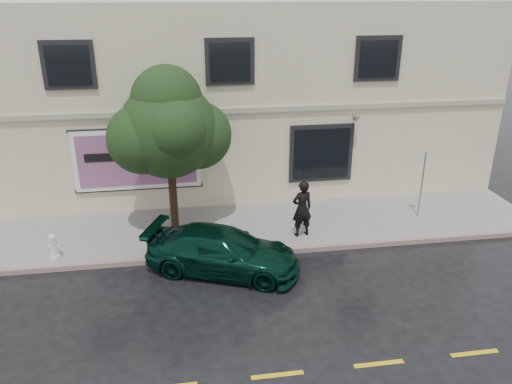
{
  "coord_description": "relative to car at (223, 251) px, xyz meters",
  "views": [
    {
      "loc": [
        -1.67,
        -11.42,
        7.43
      ],
      "look_at": [
        0.43,
        2.2,
        1.75
      ],
      "focal_mm": 35.0,
      "sensor_mm": 36.0,
      "label": 1
    }
  ],
  "objects": [
    {
      "name": "sign_pole",
      "position": [
        6.9,
        2.3,
        0.93
      ],
      "size": [
        0.28,
        0.09,
        2.31
      ],
      "rotation": [
        0.0,
        0.0,
        -0.27
      ],
      "color": "gray",
      "rests_on": "sidewalk"
    },
    {
      "name": "ground",
      "position": [
        0.72,
        -0.77,
        -0.63
      ],
      "size": [
        90.0,
        90.0,
        0.0
      ],
      "primitive_type": "plane",
      "color": "black",
      "rests_on": "ground"
    },
    {
      "name": "billboard",
      "position": [
        -2.48,
        4.15,
        1.43
      ],
      "size": [
        4.3,
        0.16,
        2.2
      ],
      "color": "white",
      "rests_on": "ground"
    },
    {
      "name": "street_tree",
      "position": [
        -1.33,
        2.64,
        2.81
      ],
      "size": [
        2.95,
        2.95,
        4.77
      ],
      "color": "black",
      "rests_on": "sidewalk"
    },
    {
      "name": "road_marking",
      "position": [
        0.72,
        -4.27,
        -0.62
      ],
      "size": [
        19.0,
        0.12,
        0.01
      ],
      "primitive_type": "cube",
      "color": "gold",
      "rests_on": "ground"
    },
    {
      "name": "umbrella",
      "position": [
        2.61,
        1.52,
        1.68
      ],
      "size": [
        1.18,
        1.18,
        0.66
      ],
      "primitive_type": "imported",
      "rotation": [
        0.0,
        0.0,
        -0.42
      ],
      "color": "black",
      "rests_on": "pedestrian"
    },
    {
      "name": "car",
      "position": [
        0.0,
        0.0,
        0.0
      ],
      "size": [
        4.69,
        3.37,
        1.25
      ],
      "primitive_type": "imported",
      "rotation": [
        0.0,
        0.0,
        1.19
      ],
      "color": "black",
      "rests_on": "ground"
    },
    {
      "name": "building",
      "position": [
        0.72,
        8.22,
        2.87
      ],
      "size": [
        20.0,
        8.12,
        7.0
      ],
      "color": "beige",
      "rests_on": "ground"
    },
    {
      "name": "fire_hydrant",
      "position": [
        -4.79,
        1.24,
        -0.11
      ],
      "size": [
        0.3,
        0.29,
        0.74
      ],
      "rotation": [
        0.0,
        0.0,
        -0.32
      ],
      "color": "silver",
      "rests_on": "sidewalk"
    },
    {
      "name": "pedestrian",
      "position": [
        2.61,
        1.52,
        0.44
      ],
      "size": [
        0.75,
        0.57,
        1.83
      ],
      "primitive_type": "imported",
      "rotation": [
        0.0,
        0.0,
        3.36
      ],
      "color": "black",
      "rests_on": "sidewalk"
    },
    {
      "name": "sidewalk",
      "position": [
        0.72,
        2.48,
        -0.55
      ],
      "size": [
        20.0,
        3.5,
        0.15
      ],
      "primitive_type": "cube",
      "color": "#9C9993",
      "rests_on": "ground"
    },
    {
      "name": "curb",
      "position": [
        0.72,
        0.73,
        -0.55
      ],
      "size": [
        20.0,
        0.18,
        0.16
      ],
      "primitive_type": "cube",
      "color": "slate",
      "rests_on": "ground"
    }
  ]
}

